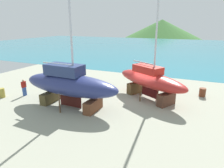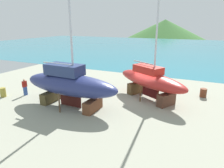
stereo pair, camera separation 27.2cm
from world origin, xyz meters
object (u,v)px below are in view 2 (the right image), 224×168
(sailboat_mid_port, at_px, (69,84))
(barrel_rust_mid, at_px, (3,92))
(barrel_ochre, at_px, (75,80))
(sailboat_large_starboard, at_px, (150,80))
(worker, at_px, (25,87))
(barrel_tipped_center, at_px, (203,93))

(sailboat_mid_port, bearing_deg, barrel_rust_mid, -171.48)
(barrel_rust_mid, height_order, barrel_ochre, barrel_ochre)
(barrel_ochre, bearing_deg, barrel_rust_mid, -121.22)
(sailboat_large_starboard, xyz_separation_m, barrel_rust_mid, (-13.39, -5.56, -1.42))
(sailboat_mid_port, height_order, barrel_rust_mid, sailboat_mid_port)
(barrel_rust_mid, bearing_deg, barrel_ochre, 58.78)
(barrel_ochre, bearing_deg, worker, -114.09)
(barrel_rust_mid, distance_m, barrel_tipped_center, 19.93)
(worker, xyz_separation_m, barrel_rust_mid, (-1.63, -1.29, -0.42))
(sailboat_mid_port, xyz_separation_m, barrel_tipped_center, (10.64, 7.39, -1.63))
(worker, distance_m, barrel_tipped_center, 17.93)
(sailboat_large_starboard, bearing_deg, worker, -129.72)
(barrel_rust_mid, bearing_deg, sailboat_large_starboard, 22.55)
(sailboat_mid_port, height_order, barrel_ochre, sailboat_mid_port)
(barrel_rust_mid, relative_size, barrel_ochre, 0.99)
(barrel_rust_mid, bearing_deg, sailboat_mid_port, 6.76)
(worker, distance_m, barrel_rust_mid, 2.12)
(barrel_rust_mid, distance_m, barrel_ochre, 7.73)
(sailboat_mid_port, distance_m, barrel_rust_mid, 7.71)
(barrel_ochre, bearing_deg, sailboat_mid_port, -58.67)
(barrel_rust_mid, relative_size, barrel_tipped_center, 1.08)
(sailboat_large_starboard, xyz_separation_m, barrel_ochre, (-9.38, 1.05, -1.42))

